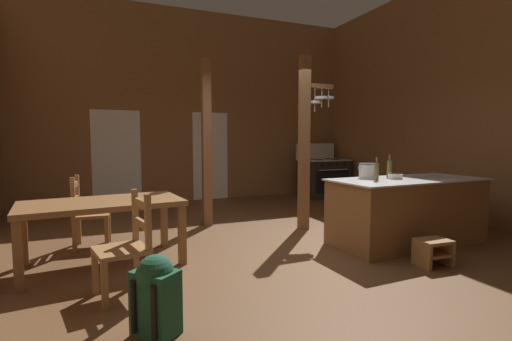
{
  "coord_description": "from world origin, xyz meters",
  "views": [
    {
      "loc": [
        -1.95,
        -4.14,
        1.43
      ],
      "look_at": [
        0.11,
        0.86,
        0.97
      ],
      "focal_mm": 25.8,
      "sensor_mm": 36.0,
      "label": 1
    }
  ],
  "objects_px": {
    "bottle_short_on_counter": "(389,168)",
    "stove_range": "(323,177)",
    "backpack": "(156,293)",
    "kitchen_island": "(407,211)",
    "mixing_bowl_on_counter": "(395,176)",
    "stockpot_on_counter": "(369,171)",
    "dining_table": "(103,209)",
    "ladderback_chair_by_post": "(127,247)",
    "step_stool": "(433,250)",
    "bottle_tall_on_counter": "(376,171)",
    "ladderback_chair_near_window": "(87,213)"
  },
  "relations": [
    {
      "from": "kitchen_island",
      "to": "stove_range",
      "type": "height_order",
      "value": "stove_range"
    },
    {
      "from": "dining_table",
      "to": "ladderback_chair_by_post",
      "type": "relative_size",
      "value": 1.89
    },
    {
      "from": "stove_range",
      "to": "ladderback_chair_by_post",
      "type": "bearing_deg",
      "value": -138.57
    },
    {
      "from": "ladderback_chair_near_window",
      "to": "bottle_tall_on_counter",
      "type": "bearing_deg",
      "value": -23.37
    },
    {
      "from": "backpack",
      "to": "ladderback_chair_by_post",
      "type": "bearing_deg",
      "value": 100.6
    },
    {
      "from": "bottle_short_on_counter",
      "to": "stove_range",
      "type": "bearing_deg",
      "value": 70.64
    },
    {
      "from": "dining_table",
      "to": "ladderback_chair_by_post",
      "type": "xyz_separation_m",
      "value": [
        0.2,
        -0.95,
        -0.2
      ]
    },
    {
      "from": "dining_table",
      "to": "bottle_tall_on_counter",
      "type": "xyz_separation_m",
      "value": [
        3.29,
        -0.65,
        0.36
      ]
    },
    {
      "from": "backpack",
      "to": "mixing_bowl_on_counter",
      "type": "height_order",
      "value": "mixing_bowl_on_counter"
    },
    {
      "from": "bottle_tall_on_counter",
      "to": "dining_table",
      "type": "bearing_deg",
      "value": 168.87
    },
    {
      "from": "kitchen_island",
      "to": "dining_table",
      "type": "bearing_deg",
      "value": 170.86
    },
    {
      "from": "stockpot_on_counter",
      "to": "bottle_tall_on_counter",
      "type": "distance_m",
      "value": 0.31
    },
    {
      "from": "stove_range",
      "to": "bottle_short_on_counter",
      "type": "xyz_separation_m",
      "value": [
        -1.3,
        -3.7,
        0.54
      ]
    },
    {
      "from": "step_stool",
      "to": "ladderback_chair_by_post",
      "type": "relative_size",
      "value": 0.4
    },
    {
      "from": "dining_table",
      "to": "mixing_bowl_on_counter",
      "type": "distance_m",
      "value": 3.72
    },
    {
      "from": "stove_range",
      "to": "backpack",
      "type": "relative_size",
      "value": 2.21
    },
    {
      "from": "stove_range",
      "to": "ladderback_chair_by_post",
      "type": "xyz_separation_m",
      "value": [
        -4.85,
        -4.28,
        -0.03
      ]
    },
    {
      "from": "dining_table",
      "to": "bottle_tall_on_counter",
      "type": "bearing_deg",
      "value": -11.13
    },
    {
      "from": "kitchen_island",
      "to": "bottle_short_on_counter",
      "type": "xyz_separation_m",
      "value": [
        -0.1,
        0.25,
        0.57
      ]
    },
    {
      "from": "stove_range",
      "to": "bottle_short_on_counter",
      "type": "relative_size",
      "value": 4.17
    },
    {
      "from": "backpack",
      "to": "bottle_short_on_counter",
      "type": "height_order",
      "value": "bottle_short_on_counter"
    },
    {
      "from": "kitchen_island",
      "to": "bottle_tall_on_counter",
      "type": "xyz_separation_m",
      "value": [
        -0.57,
        -0.03,
        0.57
      ]
    },
    {
      "from": "kitchen_island",
      "to": "dining_table",
      "type": "height_order",
      "value": "kitchen_island"
    },
    {
      "from": "kitchen_island",
      "to": "dining_table",
      "type": "distance_m",
      "value": 3.91
    },
    {
      "from": "ladderback_chair_by_post",
      "to": "bottle_short_on_counter",
      "type": "distance_m",
      "value": 3.64
    },
    {
      "from": "ladderback_chair_near_window",
      "to": "mixing_bowl_on_counter",
      "type": "xyz_separation_m",
      "value": [
        3.86,
        -1.44,
        0.47
      ]
    },
    {
      "from": "stove_range",
      "to": "bottle_tall_on_counter",
      "type": "height_order",
      "value": "stove_range"
    },
    {
      "from": "step_stool",
      "to": "ladderback_chair_by_post",
      "type": "xyz_separation_m",
      "value": [
        -3.25,
        0.48,
        0.27
      ]
    },
    {
      "from": "ladderback_chair_by_post",
      "to": "step_stool",
      "type": "bearing_deg",
      "value": -8.47
    },
    {
      "from": "mixing_bowl_on_counter",
      "to": "bottle_short_on_counter",
      "type": "relative_size",
      "value": 0.59
    },
    {
      "from": "kitchen_island",
      "to": "step_stool",
      "type": "relative_size",
      "value": 5.79
    },
    {
      "from": "mixing_bowl_on_counter",
      "to": "stockpot_on_counter",
      "type": "bearing_deg",
      "value": 140.3
    },
    {
      "from": "kitchen_island",
      "to": "backpack",
      "type": "distance_m",
      "value": 3.68
    },
    {
      "from": "step_stool",
      "to": "stockpot_on_counter",
      "type": "height_order",
      "value": "stockpot_on_counter"
    },
    {
      "from": "bottle_tall_on_counter",
      "to": "bottle_short_on_counter",
      "type": "relative_size",
      "value": 0.95
    },
    {
      "from": "ladderback_chair_near_window",
      "to": "backpack",
      "type": "distance_m",
      "value": 2.67
    },
    {
      "from": "step_stool",
      "to": "dining_table",
      "type": "xyz_separation_m",
      "value": [
        -3.45,
        1.43,
        0.47
      ]
    },
    {
      "from": "kitchen_island",
      "to": "mixing_bowl_on_counter",
      "type": "bearing_deg",
      "value": 167.76
    },
    {
      "from": "ladderback_chair_by_post",
      "to": "backpack",
      "type": "xyz_separation_m",
      "value": [
        0.15,
        -0.8,
        -0.14
      ]
    },
    {
      "from": "ladderback_chair_by_post",
      "to": "stockpot_on_counter",
      "type": "height_order",
      "value": "stockpot_on_counter"
    },
    {
      "from": "mixing_bowl_on_counter",
      "to": "bottle_tall_on_counter",
      "type": "xyz_separation_m",
      "value": [
        -0.38,
        -0.07,
        0.09
      ]
    },
    {
      "from": "backpack",
      "to": "kitchen_island",
      "type": "bearing_deg",
      "value": 17.91
    },
    {
      "from": "kitchen_island",
      "to": "dining_table",
      "type": "xyz_separation_m",
      "value": [
        -3.85,
        0.62,
        0.21
      ]
    },
    {
      "from": "bottle_short_on_counter",
      "to": "ladderback_chair_by_post",
      "type": "bearing_deg",
      "value": -170.7
    },
    {
      "from": "kitchen_island",
      "to": "mixing_bowl_on_counter",
      "type": "relative_size",
      "value": 11.8
    },
    {
      "from": "step_stool",
      "to": "ladderback_chair_by_post",
      "type": "height_order",
      "value": "ladderback_chair_by_post"
    },
    {
      "from": "mixing_bowl_on_counter",
      "to": "backpack",
      "type": "bearing_deg",
      "value": -160.52
    },
    {
      "from": "stockpot_on_counter",
      "to": "dining_table",
      "type": "bearing_deg",
      "value": 173.99
    },
    {
      "from": "kitchen_island",
      "to": "stockpot_on_counter",
      "type": "xyz_separation_m",
      "value": [
        -0.45,
        0.26,
        0.55
      ]
    },
    {
      "from": "stove_range",
      "to": "backpack",
      "type": "distance_m",
      "value": 6.92
    }
  ]
}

